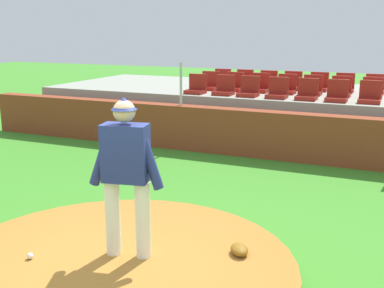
# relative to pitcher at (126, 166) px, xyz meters

# --- Properties ---
(ground_plane) EXTENTS (60.00, 60.00, 0.00)m
(ground_plane) POSITION_rel_pitcher_xyz_m (-0.05, -0.23, -1.35)
(ground_plane) COLOR #3B8825
(pitchers_mound) EXTENTS (4.11, 4.11, 0.28)m
(pitchers_mound) POSITION_rel_pitcher_xyz_m (-0.05, -0.23, -1.21)
(pitchers_mound) COLOR #A26C2A
(pitchers_mound) RESTS_ON ground_plane
(pitcher) EXTENTS (0.88, 0.36, 1.85)m
(pitcher) POSITION_rel_pitcher_xyz_m (0.00, 0.00, 0.00)
(pitcher) COLOR white
(pitcher) RESTS_ON pitchers_mound
(baseball) EXTENTS (0.07, 0.07, 0.07)m
(baseball) POSITION_rel_pitcher_xyz_m (-0.98, -0.55, -1.03)
(baseball) COLOR white
(baseball) RESTS_ON pitchers_mound
(fielding_glove) EXTENTS (0.32, 0.36, 0.11)m
(fielding_glove) POSITION_rel_pitcher_xyz_m (1.17, 0.54, -1.02)
(fielding_glove) COLOR brown
(fielding_glove) RESTS_ON pitchers_mound
(brick_barrier) EXTENTS (15.32, 0.40, 1.06)m
(brick_barrier) POSITION_rel_pitcher_xyz_m (-0.05, 5.94, -0.82)
(brick_barrier) COLOR brown
(brick_barrier) RESTS_ON ground_plane
(fence_post_left) EXTENTS (0.06, 0.06, 1.02)m
(fence_post_left) POSITION_rel_pitcher_xyz_m (-2.10, 5.94, 0.23)
(fence_post_left) COLOR silver
(fence_post_left) RESTS_ON brick_barrier
(bleacher_platform) EXTENTS (13.59, 4.48, 1.22)m
(bleacher_platform) POSITION_rel_pitcher_xyz_m (-0.05, 8.77, -0.74)
(bleacher_platform) COLOR gray
(bleacher_platform) RESTS_ON ground_plane
(stadium_chair_0) EXTENTS (0.48, 0.44, 0.50)m
(stadium_chair_0) POSITION_rel_pitcher_xyz_m (-2.17, 7.04, 0.02)
(stadium_chair_0) COLOR maroon
(stadium_chair_0) RESTS_ON bleacher_platform
(stadium_chair_1) EXTENTS (0.48, 0.44, 0.50)m
(stadium_chair_1) POSITION_rel_pitcher_xyz_m (-1.42, 7.09, 0.02)
(stadium_chair_1) COLOR maroon
(stadium_chair_1) RESTS_ON bleacher_platform
(stadium_chair_2) EXTENTS (0.48, 0.44, 0.50)m
(stadium_chair_2) POSITION_rel_pitcher_xyz_m (-0.76, 7.06, 0.02)
(stadium_chair_2) COLOR maroon
(stadium_chair_2) RESTS_ON bleacher_platform
(stadium_chair_3) EXTENTS (0.48, 0.44, 0.50)m
(stadium_chair_3) POSITION_rel_pitcher_xyz_m (-0.03, 7.03, 0.02)
(stadium_chair_3) COLOR maroon
(stadium_chair_3) RESTS_ON bleacher_platform
(stadium_chair_4) EXTENTS (0.48, 0.44, 0.50)m
(stadium_chair_4) POSITION_rel_pitcher_xyz_m (0.68, 7.04, 0.02)
(stadium_chair_4) COLOR maroon
(stadium_chair_4) RESTS_ON bleacher_platform
(stadium_chair_5) EXTENTS (0.48, 0.44, 0.50)m
(stadium_chair_5) POSITION_rel_pitcher_xyz_m (1.37, 7.04, 0.02)
(stadium_chair_5) COLOR maroon
(stadium_chair_5) RESTS_ON bleacher_platform
(stadium_chair_6) EXTENTS (0.48, 0.44, 0.50)m
(stadium_chair_6) POSITION_rel_pitcher_xyz_m (2.08, 7.09, 0.02)
(stadium_chair_6) COLOR maroon
(stadium_chair_6) RESTS_ON bleacher_platform
(stadium_chair_7) EXTENTS (0.48, 0.44, 0.50)m
(stadium_chair_7) POSITION_rel_pitcher_xyz_m (-2.16, 7.94, 0.02)
(stadium_chair_7) COLOR maroon
(stadium_chair_7) RESTS_ON bleacher_platform
(stadium_chair_8) EXTENTS (0.48, 0.44, 0.50)m
(stadium_chair_8) POSITION_rel_pitcher_xyz_m (-1.45, 7.97, 0.02)
(stadium_chair_8) COLOR maroon
(stadium_chair_8) RESTS_ON bleacher_platform
(stadium_chair_9) EXTENTS (0.48, 0.44, 0.50)m
(stadium_chair_9) POSITION_rel_pitcher_xyz_m (-0.74, 7.98, 0.02)
(stadium_chair_9) COLOR maroon
(stadium_chair_9) RESTS_ON bleacher_platform
(stadium_chair_10) EXTENTS (0.48, 0.44, 0.50)m
(stadium_chair_10) POSITION_rel_pitcher_xyz_m (-0.02, 7.96, 0.02)
(stadium_chair_10) COLOR maroon
(stadium_chair_10) RESTS_ON bleacher_platform
(stadium_chair_11) EXTENTS (0.48, 0.44, 0.50)m
(stadium_chair_11) POSITION_rel_pitcher_xyz_m (0.64, 7.98, 0.02)
(stadium_chair_11) COLOR maroon
(stadium_chair_11) RESTS_ON bleacher_platform
(stadium_chair_12) EXTENTS (0.48, 0.44, 0.50)m
(stadium_chair_12) POSITION_rel_pitcher_xyz_m (1.34, 7.96, 0.02)
(stadium_chair_12) COLOR maroon
(stadium_chair_12) RESTS_ON bleacher_platform
(stadium_chair_13) EXTENTS (0.48, 0.44, 0.50)m
(stadium_chair_13) POSITION_rel_pitcher_xyz_m (2.07, 7.97, 0.02)
(stadium_chair_13) COLOR maroon
(stadium_chair_13) RESTS_ON bleacher_platform
(stadium_chair_14) EXTENTS (0.48, 0.44, 0.50)m
(stadium_chair_14) POSITION_rel_pitcher_xyz_m (-2.14, 8.87, 0.02)
(stadium_chair_14) COLOR maroon
(stadium_chair_14) RESTS_ON bleacher_platform
(stadium_chair_15) EXTENTS (0.48, 0.44, 0.50)m
(stadium_chair_15) POSITION_rel_pitcher_xyz_m (-1.47, 8.88, 0.02)
(stadium_chair_15) COLOR maroon
(stadium_chair_15) RESTS_ON bleacher_platform
(stadium_chair_16) EXTENTS (0.48, 0.44, 0.50)m
(stadium_chair_16) POSITION_rel_pitcher_xyz_m (-0.75, 8.84, 0.02)
(stadium_chair_16) COLOR maroon
(stadium_chair_16) RESTS_ON bleacher_platform
(stadium_chair_17) EXTENTS (0.48, 0.44, 0.50)m
(stadium_chair_17) POSITION_rel_pitcher_xyz_m (-0.06, 8.88, 0.02)
(stadium_chair_17) COLOR maroon
(stadium_chair_17) RESTS_ON bleacher_platform
(stadium_chair_18) EXTENTS (0.48, 0.44, 0.50)m
(stadium_chair_18) POSITION_rel_pitcher_xyz_m (0.65, 8.88, 0.02)
(stadium_chair_18) COLOR maroon
(stadium_chair_18) RESTS_ON bleacher_platform
(stadium_chair_19) EXTENTS (0.48, 0.44, 0.50)m
(stadium_chair_19) POSITION_rel_pitcher_xyz_m (1.32, 8.88, 0.02)
(stadium_chair_19) COLOR maroon
(stadium_chair_19) RESTS_ON bleacher_platform
(stadium_chair_20) EXTENTS (0.48, 0.44, 0.50)m
(stadium_chair_20) POSITION_rel_pitcher_xyz_m (2.08, 8.88, 0.02)
(stadium_chair_20) COLOR maroon
(stadium_chair_20) RESTS_ON bleacher_platform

